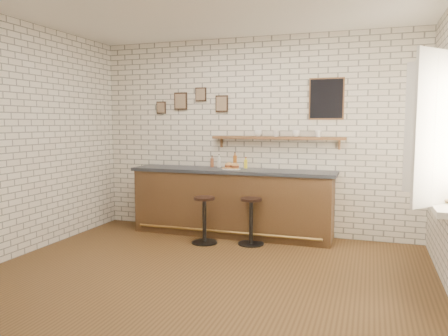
# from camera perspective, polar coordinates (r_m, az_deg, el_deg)

# --- Properties ---
(ground) EXTENTS (5.00, 5.00, 0.00)m
(ground) POSITION_cam_1_polar(r_m,az_deg,el_deg) (5.14, -2.23, -13.47)
(ground) COLOR brown
(ground) RESTS_ON ground
(bar_counter) EXTENTS (3.10, 0.65, 1.01)m
(bar_counter) POSITION_cam_1_polar(r_m,az_deg,el_deg) (6.64, 1.02, -4.47)
(bar_counter) COLOR #4E351C
(bar_counter) RESTS_ON ground
(sandwich_plate) EXTENTS (0.28, 0.28, 0.01)m
(sandwich_plate) POSITION_cam_1_polar(r_m,az_deg,el_deg) (6.55, 0.96, -0.11)
(sandwich_plate) COLOR white
(sandwich_plate) RESTS_ON bar_counter
(ciabatta_sandwich) EXTENTS (0.26, 0.18, 0.08)m
(ciabatta_sandwich) POSITION_cam_1_polar(r_m,az_deg,el_deg) (6.54, 1.06, 0.30)
(ciabatta_sandwich) COLOR tan
(ciabatta_sandwich) RESTS_ON sandwich_plate
(potato_chips) EXTENTS (0.25, 0.17, 0.00)m
(potato_chips) POSITION_cam_1_polar(r_m,az_deg,el_deg) (6.55, 0.77, -0.04)
(potato_chips) COLOR #E7AA51
(potato_chips) RESTS_ON sandwich_plate
(bitters_bottle_brown) EXTENTS (0.06, 0.06, 0.18)m
(bitters_bottle_brown) POSITION_cam_1_polar(r_m,az_deg,el_deg) (6.86, -1.57, 0.73)
(bitters_bottle_brown) COLOR brown
(bitters_bottle_brown) RESTS_ON bar_counter
(bitters_bottle_white) EXTENTS (0.05, 0.05, 0.20)m
(bitters_bottle_white) POSITION_cam_1_polar(r_m,az_deg,el_deg) (6.82, -0.65, 0.78)
(bitters_bottle_white) COLOR silver
(bitters_bottle_white) RESTS_ON bar_counter
(bitters_bottle_amber) EXTENTS (0.06, 0.06, 0.25)m
(bitters_bottle_amber) POSITION_cam_1_polar(r_m,az_deg,el_deg) (6.73, 1.44, 0.87)
(bitters_bottle_amber) COLOR brown
(bitters_bottle_amber) RESTS_ON bar_counter
(condiment_bottle_yellow) EXTENTS (0.05, 0.05, 0.17)m
(condiment_bottle_yellow) POSITION_cam_1_polar(r_m,az_deg,el_deg) (6.69, 2.85, 0.57)
(condiment_bottle_yellow) COLOR yellow
(condiment_bottle_yellow) RESTS_ON bar_counter
(bar_stool_left) EXTENTS (0.37, 0.37, 0.66)m
(bar_stool_left) POSITION_cam_1_polar(r_m,az_deg,el_deg) (6.22, -2.58, -6.60)
(bar_stool_left) COLOR black
(bar_stool_left) RESTS_ON ground
(bar_stool_right) EXTENTS (0.37, 0.37, 0.66)m
(bar_stool_right) POSITION_cam_1_polar(r_m,az_deg,el_deg) (6.16, 3.56, -6.75)
(bar_stool_right) COLOR black
(bar_stool_right) RESTS_ON ground
(wall_shelf) EXTENTS (2.00, 0.18, 0.18)m
(wall_shelf) POSITION_cam_1_polar(r_m,az_deg,el_deg) (6.57, 6.95, 3.91)
(wall_shelf) COLOR brown
(wall_shelf) RESTS_ON ground
(shelf_cup_a) EXTENTS (0.13, 0.13, 0.09)m
(shelf_cup_a) POSITION_cam_1_polar(r_m,az_deg,el_deg) (6.63, 4.48, 4.53)
(shelf_cup_a) COLOR white
(shelf_cup_a) RESTS_ON wall_shelf
(shelf_cup_b) EXTENTS (0.13, 0.13, 0.09)m
(shelf_cup_b) POSITION_cam_1_polar(r_m,az_deg,el_deg) (6.57, 6.82, 4.49)
(shelf_cup_b) COLOR white
(shelf_cup_b) RESTS_ON wall_shelf
(shelf_cup_c) EXTENTS (0.16, 0.16, 0.10)m
(shelf_cup_c) POSITION_cam_1_polar(r_m,az_deg,el_deg) (6.51, 9.39, 4.47)
(shelf_cup_c) COLOR white
(shelf_cup_c) RESTS_ON wall_shelf
(shelf_cup_d) EXTENTS (0.11, 0.11, 0.10)m
(shelf_cup_d) POSITION_cam_1_polar(r_m,az_deg,el_deg) (6.47, 12.20, 4.43)
(shelf_cup_d) COLOR white
(shelf_cup_d) RESTS_ON wall_shelf
(back_wall_decor) EXTENTS (2.96, 0.02, 0.56)m
(back_wall_decor) POSITION_cam_1_polar(r_m,az_deg,el_deg) (6.68, 5.67, 8.83)
(back_wall_decor) COLOR black
(back_wall_decor) RESTS_ON ground
(window_sill) EXTENTS (0.20, 1.35, 0.06)m
(window_sill) POSITION_cam_1_polar(r_m,az_deg,el_deg) (4.94, 26.21, -4.10)
(window_sill) COLOR white
(window_sill) RESTS_ON ground
(casement_window) EXTENTS (0.40, 1.30, 1.56)m
(casement_window) POSITION_cam_1_polar(r_m,az_deg,el_deg) (4.86, 26.12, 4.65)
(casement_window) COLOR white
(casement_window) RESTS_ON ground
(book_lower) EXTENTS (0.24, 0.27, 0.02)m
(book_lower) POSITION_cam_1_polar(r_m,az_deg,el_deg) (4.83, 26.15, -3.82)
(book_lower) COLOR tan
(book_lower) RESTS_ON window_sill
(book_upper) EXTENTS (0.22, 0.25, 0.02)m
(book_upper) POSITION_cam_1_polar(r_m,az_deg,el_deg) (4.85, 26.13, -3.56)
(book_upper) COLOR tan
(book_upper) RESTS_ON book_lower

